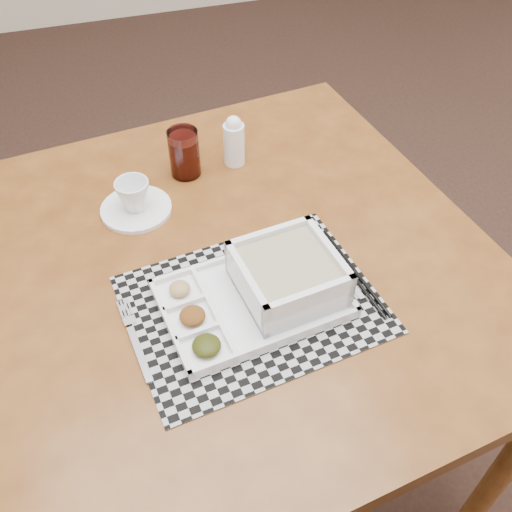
% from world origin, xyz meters
% --- Properties ---
extents(floor, '(5.00, 5.00, 0.00)m').
position_xyz_m(floor, '(0.00, 0.00, 0.00)').
color(floor, black).
rests_on(floor, ground).
extents(dining_table, '(1.14, 1.14, 0.77)m').
position_xyz_m(dining_table, '(-0.44, -0.49, 0.69)').
color(dining_table, '#552A0F').
rests_on(dining_table, ground).
extents(placemat, '(0.48, 0.39, 0.00)m').
position_xyz_m(placemat, '(-0.42, -0.62, 0.77)').
color(placemat, '#AAAAB1').
rests_on(placemat, dining_table).
extents(serving_tray, '(0.34, 0.26, 0.09)m').
position_xyz_m(serving_tray, '(-0.37, -0.61, 0.81)').
color(serving_tray, white).
rests_on(serving_tray, placemat).
extents(fork, '(0.04, 0.19, 0.00)m').
position_xyz_m(fork, '(-0.63, -0.63, 0.77)').
color(fork, '#BCBCC3').
rests_on(fork, placemat).
extents(spoon, '(0.04, 0.18, 0.01)m').
position_xyz_m(spoon, '(-0.24, -0.53, 0.78)').
color(spoon, '#BCBCC3').
rests_on(spoon, placemat).
extents(chopsticks, '(0.05, 0.24, 0.01)m').
position_xyz_m(chopsticks, '(-0.22, -0.60, 0.78)').
color(chopsticks, black).
rests_on(chopsticks, placemat).
extents(saucer, '(0.15, 0.15, 0.01)m').
position_xyz_m(saucer, '(-0.58, -0.30, 0.77)').
color(saucer, white).
rests_on(saucer, dining_table).
extents(cup, '(0.08, 0.08, 0.07)m').
position_xyz_m(cup, '(-0.58, -0.30, 0.81)').
color(cup, white).
rests_on(cup, saucer).
extents(juice_glass, '(0.07, 0.07, 0.11)m').
position_xyz_m(juice_glass, '(-0.45, -0.20, 0.82)').
color(juice_glass, white).
rests_on(juice_glass, dining_table).
extents(creamer_bottle, '(0.05, 0.05, 0.12)m').
position_xyz_m(creamer_bottle, '(-0.33, -0.20, 0.83)').
color(creamer_bottle, white).
rests_on(creamer_bottle, dining_table).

